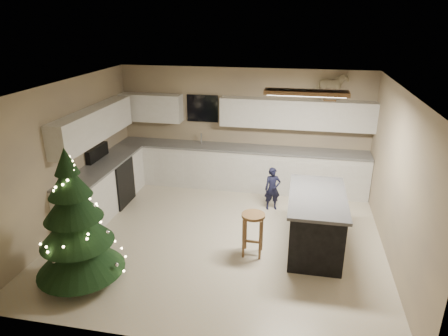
# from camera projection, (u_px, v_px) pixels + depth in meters

# --- Properties ---
(ground_plane) EXTENTS (5.50, 5.50, 0.00)m
(ground_plane) POSITION_uv_depth(u_px,v_px,m) (220.00, 236.00, 7.00)
(ground_plane) COLOR #BDB29D
(room_shell) EXTENTS (5.52, 5.02, 2.61)m
(room_shell) POSITION_uv_depth(u_px,v_px,m) (221.00, 141.00, 6.37)
(room_shell) COLOR tan
(room_shell) RESTS_ON ground_plane
(cabinetry) EXTENTS (5.50, 3.20, 2.00)m
(cabinetry) POSITION_uv_depth(u_px,v_px,m) (194.00, 161.00, 8.40)
(cabinetry) COLOR silver
(cabinetry) RESTS_ON ground_plane
(island) EXTENTS (0.90, 1.70, 0.95)m
(island) POSITION_uv_depth(u_px,v_px,m) (315.00, 222.00, 6.50)
(island) COLOR black
(island) RESTS_ON ground_plane
(bar_stool) EXTENTS (0.38, 0.38, 0.72)m
(bar_stool) POSITION_uv_depth(u_px,v_px,m) (253.00, 224.00, 6.30)
(bar_stool) COLOR brown
(bar_stool) RESTS_ON ground_plane
(christmas_tree) EXTENTS (1.28, 1.23, 2.04)m
(christmas_tree) POSITION_uv_depth(u_px,v_px,m) (76.00, 230.00, 5.55)
(christmas_tree) COLOR #3F2816
(christmas_tree) RESTS_ON ground_plane
(toddler) EXTENTS (0.36, 0.29, 0.87)m
(toddler) POSITION_uv_depth(u_px,v_px,m) (272.00, 189.00, 7.84)
(toddler) COLOR black
(toddler) RESTS_ON ground_plane
(rocking_horse) EXTENTS (0.69, 0.46, 0.55)m
(rocking_horse) POSITION_uv_depth(u_px,v_px,m) (331.00, 87.00, 7.99)
(rocking_horse) COLOR brown
(rocking_horse) RESTS_ON cabinetry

